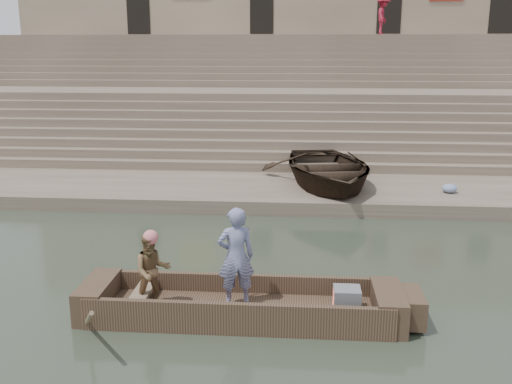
# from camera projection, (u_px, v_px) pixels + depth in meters

# --- Properties ---
(ground) EXTENTS (120.00, 120.00, 0.00)m
(ground) POSITION_uv_depth(u_px,v_px,m) (279.00, 312.00, 10.39)
(ground) COLOR #2A3427
(ground) RESTS_ON ground
(lower_landing) EXTENTS (32.00, 4.00, 0.40)m
(lower_landing) POSITION_uv_depth(u_px,v_px,m) (290.00, 192.00, 18.08)
(lower_landing) COLOR #83715D
(lower_landing) RESTS_ON ground
(mid_landing) EXTENTS (32.00, 3.00, 2.80)m
(mid_landing) POSITION_uv_depth(u_px,v_px,m) (294.00, 123.00, 25.03)
(mid_landing) COLOR #83715D
(mid_landing) RESTS_ON ground
(upper_landing) EXTENTS (32.00, 3.00, 5.20)m
(upper_landing) POSITION_uv_depth(u_px,v_px,m) (296.00, 85.00, 31.50)
(upper_landing) COLOR #83715D
(upper_landing) RESTS_ON ground
(ghat_steps) EXTENTS (32.00, 11.00, 5.20)m
(ghat_steps) POSITION_uv_depth(u_px,v_px,m) (295.00, 110.00, 26.57)
(ghat_steps) COLOR #83715D
(ghat_steps) RESTS_ON ground
(building_wall) EXTENTS (32.00, 5.07, 11.20)m
(building_wall) POSITION_uv_depth(u_px,v_px,m) (298.00, 29.00, 34.63)
(building_wall) COLOR tan
(building_wall) RESTS_ON ground
(main_rowboat) EXTENTS (5.00, 1.30, 0.22)m
(main_rowboat) POSITION_uv_depth(u_px,v_px,m) (240.00, 312.00, 10.15)
(main_rowboat) COLOR brown
(main_rowboat) RESTS_ON ground
(rowboat_trim) EXTENTS (6.04, 2.63, 2.00)m
(rowboat_trim) POSITION_uv_depth(u_px,v_px,m) (252.00, 302.00, 10.07)
(rowboat_trim) COLOR brown
(rowboat_trim) RESTS_ON ground
(standing_man) EXTENTS (0.74, 0.58, 1.77)m
(standing_man) POSITION_uv_depth(u_px,v_px,m) (236.00, 257.00, 10.00)
(standing_man) COLOR navy
(standing_man) RESTS_ON main_rowboat
(rowing_man) EXTENTS (0.79, 0.71, 1.33)m
(rowing_man) POSITION_uv_depth(u_px,v_px,m) (152.00, 271.00, 9.94)
(rowing_man) COLOR #28793E
(rowing_man) RESTS_ON main_rowboat
(television) EXTENTS (0.46, 0.42, 0.40)m
(television) POSITION_uv_depth(u_px,v_px,m) (346.00, 299.00, 9.93)
(television) COLOR slate
(television) RESTS_ON main_rowboat
(beached_rowboat) EXTENTS (4.59, 5.80, 1.08)m
(beached_rowboat) POSITION_uv_depth(u_px,v_px,m) (327.00, 168.00, 18.00)
(beached_rowboat) COLOR #2D2116
(beached_rowboat) RESTS_ON lower_landing
(pedestrian) EXTENTS (0.97, 1.35, 1.88)m
(pedestrian) POSITION_uv_depth(u_px,v_px,m) (383.00, 16.00, 29.43)
(pedestrian) COLOR maroon
(pedestrian) RESTS_ON upper_landing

